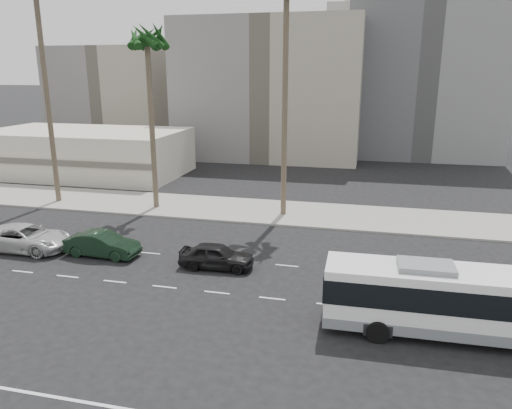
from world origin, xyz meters
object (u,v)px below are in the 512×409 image
(palm_mid, at_px, (147,44))
(car_a, at_px, (217,256))
(car_b, at_px, (102,244))
(city_bus, at_px, (459,300))
(car_c, at_px, (25,238))

(palm_mid, bearing_deg, car_a, -51.08)
(car_a, relative_size, palm_mid, 0.30)
(car_b, xyz_separation_m, palm_mid, (-1.40, 11.07, 12.68))
(city_bus, relative_size, car_b, 2.45)
(city_bus, relative_size, car_a, 2.61)
(city_bus, height_order, car_b, city_bus)
(car_c, height_order, palm_mid, palm_mid)
(car_c, bearing_deg, palm_mid, -21.00)
(city_bus, distance_m, car_c, 26.34)
(car_b, relative_size, palm_mid, 0.32)
(car_a, xyz_separation_m, car_c, (-13.16, -0.05, 0.08))
(car_c, bearing_deg, car_b, -88.88)
(car_a, relative_size, car_c, 0.74)
(car_c, bearing_deg, city_bus, -101.69)
(city_bus, xyz_separation_m, car_c, (-25.86, 4.88, -0.91))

